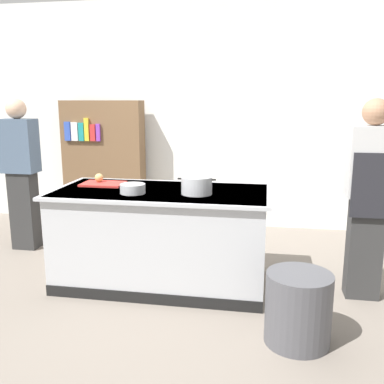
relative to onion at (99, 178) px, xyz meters
name	(u,v)px	position (x,y,z in m)	size (l,w,h in m)	color
ground_plane	(163,282)	(0.67, -0.19, -0.96)	(10.00, 10.00, 0.00)	slate
back_wall	(198,115)	(0.67, 1.91, 0.54)	(6.40, 0.12, 3.00)	white
counter_island	(162,236)	(0.67, -0.19, -0.50)	(1.98, 0.98, 0.90)	#B7BABF
cutting_board	(103,184)	(0.06, -0.04, -0.05)	(0.40, 0.28, 0.02)	red
onion	(99,178)	(0.00, 0.00, 0.00)	(0.08, 0.08, 0.08)	tan
stock_pot	(197,185)	(1.02, -0.29, 0.02)	(0.34, 0.27, 0.15)	#B7BABF
mixing_bowl	(133,189)	(0.46, -0.36, -0.02)	(0.22, 0.22, 0.08)	#B7BABF
trash_bin	(298,308)	(1.87, -1.02, -0.70)	(0.47, 0.47, 0.52)	#4C4C51
person_chef	(369,196)	(2.47, -0.16, -0.05)	(0.38, 0.25, 1.72)	#323232
person_guest	(21,171)	(-1.14, 0.50, -0.05)	(0.38, 0.24, 1.72)	#2E2E2E
bookshelf	(104,164)	(-0.58, 1.61, -0.11)	(1.10, 0.31, 1.70)	brown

